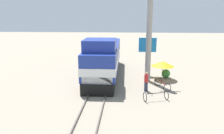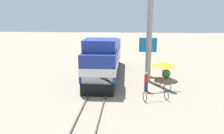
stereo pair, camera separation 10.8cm
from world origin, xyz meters
The scene contains 11 objects.
ground_plane centered at (0.00, 0.00, 0.00)m, with size 120.00×120.00×0.00m, color gray.
rail_near centered at (-0.72, 0.00, 0.07)m, with size 0.08×28.26×0.15m, color #4C4742.
rail_far centered at (0.72, 0.00, 0.07)m, with size 0.08×28.26×0.15m, color #4C4742.
locomotive centered at (0.00, 1.70, 1.86)m, with size 3.07×13.53×4.46m.
utility_pole centered at (4.59, 0.14, 4.65)m, with size 1.80×0.55×9.24m.
vendor_umbrella centered at (6.17, 0.75, 1.67)m, with size 2.37×2.37×1.94m.
billboard_sign centered at (4.72, 2.51, 3.09)m, with size 1.93×0.12×4.15m.
shrub_cluster centered at (6.68, 1.42, 0.45)m, with size 0.91×0.91×0.91m, color #388C38.
person_bystander centered at (4.17, -2.98, 0.95)m, with size 0.34×0.34×1.75m.
bicycle centered at (5.74, -2.25, 0.38)m, with size 1.25×2.03×0.75m.
bicycle_spare centered at (4.75, -5.14, 0.39)m, with size 2.01×1.27×0.77m.
Camera 2 is at (2.43, -21.48, 6.66)m, focal length 35.00 mm.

